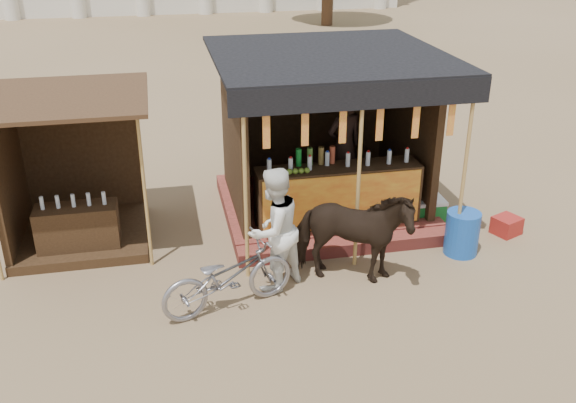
{
  "coord_description": "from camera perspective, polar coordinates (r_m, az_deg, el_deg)",
  "views": [
    {
      "loc": [
        -1.65,
        -6.34,
        4.85
      ],
      "look_at": [
        0.0,
        1.6,
        1.1
      ],
      "focal_mm": 40.0,
      "sensor_mm": 36.0,
      "label": 1
    }
  ],
  "objects": [
    {
      "name": "main_stall",
      "position": [
        10.77,
        3.45,
        3.98
      ],
      "size": [
        3.6,
        3.61,
        2.78
      ],
      "color": "#933730",
      "rests_on": "ground"
    },
    {
      "name": "red_crate",
      "position": [
        10.97,
        18.85,
        -2.03
      ],
      "size": [
        0.51,
        0.49,
        0.29
      ],
      "primitive_type": "cube",
      "rotation": [
        0.0,
        0.0,
        0.4
      ],
      "color": "maroon",
      "rests_on": "ground"
    },
    {
      "name": "motorbike",
      "position": [
        8.4,
        -5.37,
        -6.66
      ],
      "size": [
        1.92,
        1.13,
        0.96
      ],
      "primitive_type": "imported",
      "rotation": [
        0.0,
        0.0,
        1.86
      ],
      "color": "gray",
      "rests_on": "ground"
    },
    {
      "name": "secondary_stall",
      "position": [
        10.49,
        -19.11,
        0.96
      ],
      "size": [
        2.4,
        2.4,
        2.38
      ],
      "color": "#3A2615",
      "rests_on": "ground"
    },
    {
      "name": "blue_barrel",
      "position": [
        10.08,
        15.21,
        -2.72
      ],
      "size": [
        0.53,
        0.53,
        0.68
      ],
      "primitive_type": "cylinder",
      "rotation": [
        0.0,
        0.0,
        0.04
      ],
      "color": "#164DAB",
      "rests_on": "ground"
    },
    {
      "name": "ground",
      "position": [
        8.15,
        2.33,
        -11.72
      ],
      "size": [
        120.0,
        120.0,
        0.0
      ],
      "primitive_type": "plane",
      "color": "#846B4C",
      "rests_on": "ground"
    },
    {
      "name": "bystander",
      "position": [
        8.66,
        -1.27,
        -2.5
      ],
      "size": [
        1.08,
        1.03,
        1.76
      ],
      "primitive_type": "imported",
      "rotation": [
        0.0,
        0.0,
        3.74
      ],
      "color": "white",
      "rests_on": "ground"
    },
    {
      "name": "cooler",
      "position": [
        10.89,
        11.99,
        -0.85
      ],
      "size": [
        0.65,
        0.46,
        0.46
      ],
      "color": "#1A752A",
      "rests_on": "ground"
    },
    {
      "name": "cow",
      "position": [
        8.88,
        5.61,
        -3.09
      ],
      "size": [
        1.85,
        1.32,
        1.42
      ],
      "primitive_type": "imported",
      "rotation": [
        0.0,
        0.0,
        1.21
      ],
      "color": "black",
      "rests_on": "ground"
    }
  ]
}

